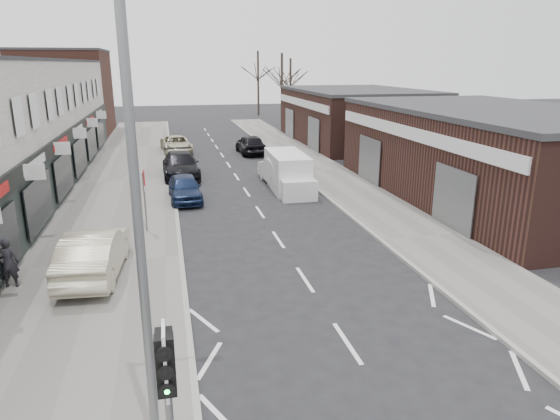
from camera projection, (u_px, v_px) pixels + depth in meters
ground at (379, 391)px, 10.87m from camera, size 160.00×160.00×0.00m
pavement_left at (125, 181)px, 29.98m from camera, size 5.50×64.00×0.12m
pavement_right at (323, 172)px, 32.65m from camera, size 3.50×64.00×0.12m
brick_block_far at (66, 94)px, 48.93m from camera, size 8.00×10.00×8.00m
right_unit_near at (495, 156)px, 26.00m from camera, size 10.00×18.00×4.50m
right_unit_far at (355, 117)px, 44.70m from camera, size 10.00×16.00×4.50m
tree_far_a at (282, 125)px, 57.68m from camera, size 3.60×3.60×8.00m
tree_far_b at (290, 119)px, 63.83m from camera, size 3.60×3.60×7.50m
tree_far_c at (259, 115)px, 68.80m from camera, size 3.60×3.60×8.50m
traffic_light at (167, 377)px, 7.36m from camera, size 0.28×0.60×3.10m
street_lamp at (149, 212)px, 7.85m from camera, size 2.23×0.22×8.00m
warning_sign at (144, 182)px, 20.36m from camera, size 0.12×0.80×2.70m
white_van at (288, 173)px, 27.96m from camera, size 2.00×5.34×2.06m
sedan_on_pavement at (94, 253)px, 16.34m from camera, size 1.99×4.82×1.55m
pedestrian at (8, 262)px, 15.46m from camera, size 0.61×0.42×1.62m
parked_car_left_a at (185, 188)px, 25.76m from camera, size 1.74×4.01×1.35m
parked_car_left_b at (181, 165)px, 31.06m from camera, size 2.27×5.36×1.54m
parked_car_left_c at (176, 144)px, 39.79m from camera, size 2.61×4.93×1.32m
parked_car_right_a at (280, 171)px, 29.19m from camera, size 1.87×5.05×1.65m
parked_car_right_b at (250, 144)px, 39.23m from camera, size 2.00×4.57×1.53m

